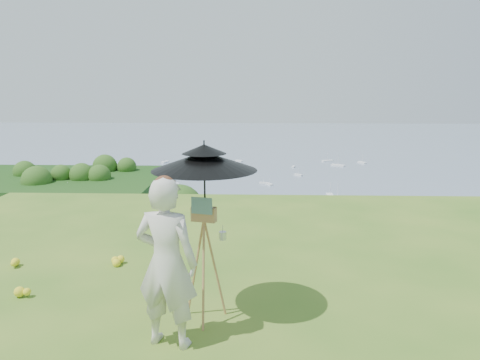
# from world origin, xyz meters

# --- Properties ---
(shoreline_tier) EXTENTS (170.00, 28.00, 8.00)m
(shoreline_tier) POSITION_xyz_m (0.00, 75.00, -36.00)
(shoreline_tier) COLOR #665E52
(shoreline_tier) RESTS_ON bay_water
(bay_water) EXTENTS (700.00, 700.00, 0.00)m
(bay_water) POSITION_xyz_m (0.00, 240.00, -34.00)
(bay_water) COLOR slate
(bay_water) RESTS_ON ground
(peninsula) EXTENTS (90.00, 60.00, 12.00)m
(peninsula) POSITION_xyz_m (-75.00, 155.00, -29.00)
(peninsula) COLOR #0F390F
(peninsula) RESTS_ON bay_water
(slope_trees) EXTENTS (110.00, 50.00, 6.00)m
(slope_trees) POSITION_xyz_m (0.00, 35.00, -15.00)
(slope_trees) COLOR #254E17
(slope_trees) RESTS_ON forest_slope
(harbor_town) EXTENTS (110.00, 22.00, 5.00)m
(harbor_town) POSITION_xyz_m (0.00, 75.00, -29.50)
(harbor_town) COLOR silver
(harbor_town) RESTS_ON shoreline_tier
(moored_boats) EXTENTS (140.00, 140.00, 0.70)m
(moored_boats) POSITION_xyz_m (-12.50, 161.00, -33.65)
(moored_boats) COLOR white
(moored_boats) RESTS_ON bay_water
(wildflowers) EXTENTS (10.00, 10.50, 0.12)m
(wildflowers) POSITION_xyz_m (0.00, 0.25, 0.06)
(wildflowers) COLOR yellow
(wildflowers) RESTS_ON ground
(painter) EXTENTS (0.71, 0.55, 1.75)m
(painter) POSITION_xyz_m (-1.80, 0.30, 0.87)
(painter) COLOR beige
(painter) RESTS_ON ground
(field_easel) EXTENTS (0.66, 0.66, 1.43)m
(field_easel) POSITION_xyz_m (-1.48, 0.82, 0.72)
(field_easel) COLOR #AF7D49
(field_easel) RESTS_ON ground
(sun_umbrella) EXTENTS (1.46, 1.46, 0.85)m
(sun_umbrella) POSITION_xyz_m (-1.47, 0.85, 1.60)
(sun_umbrella) COLOR black
(sun_umbrella) RESTS_ON field_easel
(painter_cap) EXTENTS (0.27, 0.30, 0.10)m
(painter_cap) POSITION_xyz_m (-1.80, 0.30, 1.70)
(painter_cap) COLOR #D17274
(painter_cap) RESTS_ON painter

